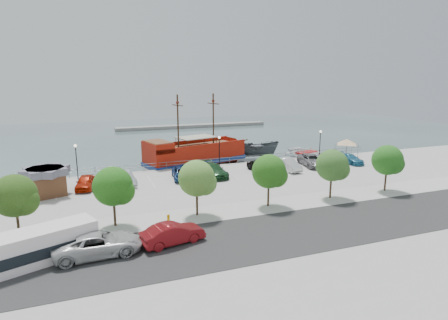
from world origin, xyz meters
name	(u,v)px	position (x,y,z in m)	size (l,w,h in m)	color
ground	(237,187)	(0.00, 0.00, -1.00)	(160.00, 160.00, 0.00)	#37494A
land_slab	(353,262)	(0.00, -21.00, -0.60)	(100.00, 58.00, 1.20)	#A2A19D
street	(313,228)	(0.00, -16.00, 0.01)	(100.00, 8.00, 0.04)	#2B2B2B
sidewalk	(277,205)	(0.00, -10.00, 0.01)	(100.00, 4.00, 0.05)	#B8B6B3
seawall_railing	(216,161)	(0.00, 7.80, 0.53)	(50.00, 0.06, 1.00)	slate
far_shore	(193,126)	(10.00, 55.00, -0.60)	(40.00, 3.00, 0.80)	#979693
pirate_ship	(203,153)	(-0.56, 12.40, 0.86)	(17.96, 9.38, 11.12)	#9F1708
patrol_boat	(257,151)	(8.94, 13.44, 0.33)	(2.59, 6.90, 2.67)	#3A4145
speedboat	(307,154)	(16.71, 10.84, -0.23)	(5.33, 7.46, 1.54)	white
dock_west	(102,178)	(-15.17, 9.20, -0.79)	(7.45, 2.13, 0.43)	gray
dock_mid	(267,164)	(8.57, 9.20, -0.81)	(6.76, 1.93, 0.39)	gray
dock_east	(310,160)	(16.23, 9.20, -0.78)	(7.58, 2.17, 0.43)	gray
shed	(46,181)	(-20.91, 0.99, 1.56)	(4.49, 4.49, 2.92)	brown
canopy_tent	(347,139)	(20.47, 5.96, 2.79)	(4.35, 4.35, 3.21)	slate
street_van	(98,244)	(-16.49, -14.95, 0.82)	(2.73, 5.91, 1.64)	silver
street_sedan	(173,234)	(-11.30, -14.92, 0.78)	(1.64, 4.71, 1.55)	maroon
shuttle_bus	(46,245)	(-19.74, -14.50, 1.10)	(6.85, 4.49, 2.28)	white
fire_hydrant	(168,218)	(-10.75, -10.80, 0.40)	(0.25, 0.25, 0.73)	#D28F00
lamp_post_left	(76,155)	(-18.00, 6.50, 2.94)	(0.36, 0.36, 4.28)	black
lamp_post_mid	(219,146)	(0.00, 6.50, 2.94)	(0.36, 0.36, 4.28)	black
lamp_post_right	(320,139)	(16.00, 6.50, 2.94)	(0.36, 0.36, 4.28)	black
tree_a	(17,197)	(-21.85, -10.07, 3.30)	(3.30, 3.20, 5.00)	#473321
tree_b	(115,188)	(-14.85, -10.07, 3.30)	(3.30, 3.20, 5.00)	#473321
tree_c	(198,179)	(-7.85, -10.07, 3.30)	(3.30, 3.20, 5.00)	#473321
tree_d	(271,172)	(-0.85, -10.07, 3.30)	(3.30, 3.20, 5.00)	#473321
tree_e	(334,166)	(6.15, -10.07, 3.30)	(3.30, 3.20, 5.00)	#473321
tree_f	(389,161)	(13.15, -10.07, 3.30)	(3.30, 3.20, 5.00)	#473321
parked_car_a	(85,182)	(-17.16, 2.09, 0.74)	(1.75, 4.36, 1.48)	#A91C04
parked_car_b	(125,178)	(-12.97, 2.26, 0.76)	(1.61, 4.61, 1.52)	silver
parked_car_c	(183,173)	(-6.19, 2.27, 0.70)	(2.31, 5.01, 1.39)	navy
parked_car_d	(213,170)	(-2.39, 2.15, 0.80)	(2.23, 5.48, 1.59)	#1C4823
parked_car_e	(258,166)	(3.99, 2.68, 0.68)	(1.62, 4.01, 1.37)	black
parked_car_f	(287,164)	(7.78, 1.73, 0.79)	(1.67, 4.80, 1.58)	silver
parked_car_g	(312,160)	(12.24, 2.66, 0.80)	(2.64, 5.72, 1.59)	gray
parked_car_h	(350,159)	(18.13, 2.22, 0.66)	(1.86, 4.58, 1.33)	teal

